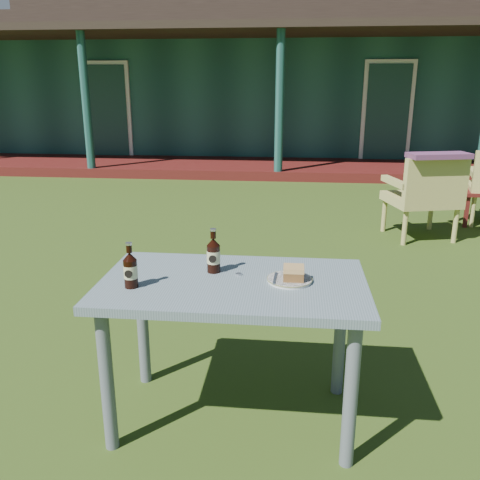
# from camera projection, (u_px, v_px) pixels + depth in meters

# --- Properties ---
(ground) EXTENTS (80.00, 80.00, 0.00)m
(ground) POSITION_uv_depth(u_px,v_px,m) (257.00, 291.00, 4.02)
(ground) COLOR #334916
(pavilion) EXTENTS (15.80, 8.30, 3.45)m
(pavilion) POSITION_uv_depth(u_px,v_px,m) (286.00, 82.00, 12.47)
(pavilion) COLOR #1B4742
(pavilion) RESTS_ON ground
(cafe_table) EXTENTS (1.20, 0.70, 0.72)m
(cafe_table) POSITION_uv_depth(u_px,v_px,m) (233.00, 301.00, 2.32)
(cafe_table) COLOR slate
(cafe_table) RESTS_ON ground
(plate) EXTENTS (0.20, 0.20, 0.01)m
(plate) POSITION_uv_depth(u_px,v_px,m) (290.00, 280.00, 2.28)
(plate) COLOR silver
(plate) RESTS_ON cafe_table
(cake_slice) EXTENTS (0.09, 0.09, 0.06)m
(cake_slice) POSITION_uv_depth(u_px,v_px,m) (294.00, 273.00, 2.26)
(cake_slice) COLOR brown
(cake_slice) RESTS_ON plate
(fork) EXTENTS (0.02, 0.14, 0.00)m
(fork) POSITION_uv_depth(u_px,v_px,m) (275.00, 278.00, 2.27)
(fork) COLOR silver
(fork) RESTS_ON plate
(cola_bottle_near) EXTENTS (0.06, 0.06, 0.21)m
(cola_bottle_near) POSITION_uv_depth(u_px,v_px,m) (213.00, 255.00, 2.37)
(cola_bottle_near) COLOR black
(cola_bottle_near) RESTS_ON cafe_table
(cola_bottle_far) EXTENTS (0.06, 0.06, 0.20)m
(cola_bottle_far) POSITION_uv_depth(u_px,v_px,m) (130.00, 270.00, 2.19)
(cola_bottle_far) COLOR black
(cola_bottle_far) RESTS_ON cafe_table
(bottle_cap) EXTENTS (0.03, 0.03, 0.01)m
(bottle_cap) POSITION_uv_depth(u_px,v_px,m) (239.00, 274.00, 2.36)
(bottle_cap) COLOR silver
(bottle_cap) RESTS_ON cafe_table
(armchair_left) EXTENTS (0.78, 0.75, 0.88)m
(armchair_left) POSITION_uv_depth(u_px,v_px,m) (426.00, 193.00, 5.21)
(armchair_left) COLOR tan
(armchair_left) RESTS_ON ground
(floral_throw) EXTENTS (0.63, 0.38, 0.05)m
(floral_throw) POSITION_uv_depth(u_px,v_px,m) (439.00, 155.00, 4.93)
(floral_throw) COLOR #623357
(floral_throw) RESTS_ON armchair_left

